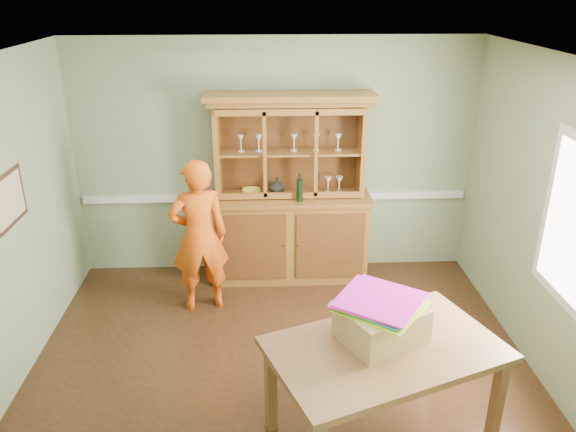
{
  "coord_description": "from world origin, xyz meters",
  "views": [
    {
      "loc": [
        -0.12,
        -4.12,
        3.22
      ],
      "look_at": [
        0.08,
        0.4,
        1.32
      ],
      "focal_mm": 35.0,
      "sensor_mm": 36.0,
      "label": 1
    }
  ],
  "objects_px": {
    "china_hutch": "(290,216)",
    "person": "(199,236)",
    "cardboard_box": "(382,323)",
    "dining_table": "(385,358)"
  },
  "relations": [
    {
      "from": "china_hutch",
      "to": "person",
      "type": "bearing_deg",
      "value": -145.24
    },
    {
      "from": "cardboard_box",
      "to": "person",
      "type": "height_order",
      "value": "person"
    },
    {
      "from": "china_hutch",
      "to": "cardboard_box",
      "type": "distance_m",
      "value": 2.56
    },
    {
      "from": "dining_table",
      "to": "cardboard_box",
      "type": "distance_m",
      "value": 0.25
    },
    {
      "from": "cardboard_box",
      "to": "person",
      "type": "distance_m",
      "value": 2.37
    },
    {
      "from": "person",
      "to": "china_hutch",
      "type": "bearing_deg",
      "value": -159.51
    },
    {
      "from": "china_hutch",
      "to": "person",
      "type": "xyz_separation_m",
      "value": [
        -0.96,
        -0.66,
        0.07
      ]
    },
    {
      "from": "china_hutch",
      "to": "cardboard_box",
      "type": "height_order",
      "value": "china_hutch"
    },
    {
      "from": "cardboard_box",
      "to": "dining_table",
      "type": "bearing_deg",
      "value": -78.11
    },
    {
      "from": "dining_table",
      "to": "cardboard_box",
      "type": "bearing_deg",
      "value": 80.65
    }
  ]
}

